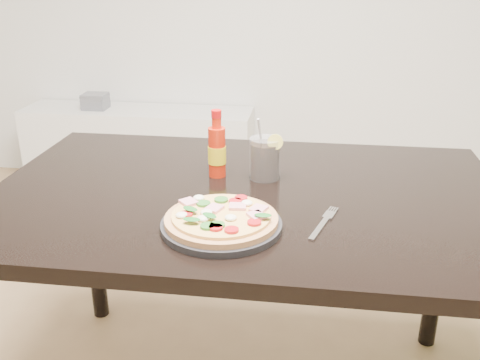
# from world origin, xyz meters

# --- Properties ---
(dining_table) EXTENTS (1.40, 0.90, 0.75)m
(dining_table) POSITION_xyz_m (0.09, 0.35, 0.67)
(dining_table) COLOR black
(dining_table) RESTS_ON ground
(plate) EXTENTS (0.28, 0.28, 0.02)m
(plate) POSITION_xyz_m (0.06, 0.12, 0.76)
(plate) COLOR black
(plate) RESTS_ON dining_table
(pizza) EXTENTS (0.26, 0.26, 0.03)m
(pizza) POSITION_xyz_m (0.06, 0.12, 0.78)
(pizza) COLOR tan
(pizza) RESTS_ON plate
(hot_sauce_bottle) EXTENTS (0.06, 0.06, 0.20)m
(hot_sauce_bottle) POSITION_xyz_m (-0.01, 0.45, 0.83)
(hot_sauce_bottle) COLOR red
(hot_sauce_bottle) RESTS_ON dining_table
(cola_cup) EXTENTS (0.10, 0.09, 0.18)m
(cola_cup) POSITION_xyz_m (0.13, 0.45, 0.81)
(cola_cup) COLOR black
(cola_cup) RESTS_ON dining_table
(fork) EXTENTS (0.07, 0.18, 0.00)m
(fork) POSITION_xyz_m (0.30, 0.18, 0.75)
(fork) COLOR silver
(fork) RESTS_ON dining_table
(media_console) EXTENTS (1.40, 0.34, 0.50)m
(media_console) POSITION_xyz_m (-0.80, 2.07, 0.25)
(media_console) COLOR white
(media_console) RESTS_ON ground
(cd_stack) EXTENTS (0.14, 0.12, 0.09)m
(cd_stack) POSITION_xyz_m (-1.05, 2.05, 0.55)
(cd_stack) COLOR slate
(cd_stack) RESTS_ON media_console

